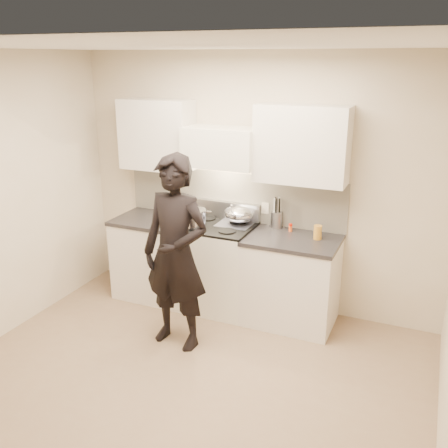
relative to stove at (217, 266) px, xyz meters
The scene contains 11 objects.
ground_plane 1.53m from the stove, 78.12° to the right, with size 4.00×4.00×0.00m, color #826A50.
room_shell 1.56m from the stove, 77.04° to the right, with size 4.04×3.54×2.70m.
stove is the anchor object (origin of this frame).
counter_right 0.83m from the stove, ahead, with size 0.92×0.67×0.92m.
counter_left 0.78m from the stove, behind, with size 0.82×0.67×0.92m.
wok 0.62m from the stove, 35.91° to the left, with size 0.32×0.39×0.26m.
stock_pot 0.62m from the stove, 144.58° to the right, with size 0.35×0.34×0.17m.
utensil_crock 0.83m from the stove, 23.11° to the left, with size 0.12×0.12×0.32m.
spice_jar 0.91m from the stove, 13.94° to the left, with size 0.04×0.04×0.08m.
oil_glass 1.18m from the stove, ahead, with size 0.08×0.08×0.14m.
person 0.94m from the stove, 92.93° to the right, with size 0.67×0.44×1.84m, color black.
Camera 1 is at (1.75, -3.11, 2.63)m, focal length 40.00 mm.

